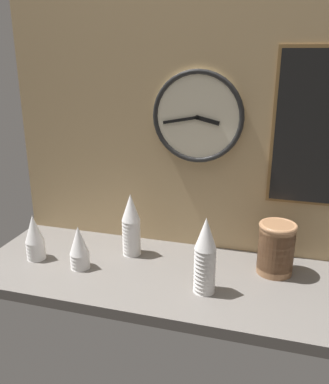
# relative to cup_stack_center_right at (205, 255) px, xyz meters

# --- Properties ---
(ground_plane) EXTENTS (1.60, 0.56, 0.04)m
(ground_plane) POSITION_rel_cup_stack_center_right_xyz_m (-0.09, 0.09, -0.16)
(ground_plane) COLOR slate
(wall_tiled_back) EXTENTS (1.60, 0.03, 1.05)m
(wall_tiled_back) POSITION_rel_cup_stack_center_right_xyz_m (-0.09, 0.36, 0.39)
(wall_tiled_back) COLOR tan
(wall_tiled_back) RESTS_ON ground_plane
(cup_stack_center_right) EXTENTS (0.08, 0.08, 0.27)m
(cup_stack_center_right) POSITION_rel_cup_stack_center_right_xyz_m (0.00, 0.00, 0.00)
(cup_stack_center_right) COLOR white
(cup_stack_center_right) RESTS_ON ground_plane
(cup_stack_center_left) EXTENTS (0.08, 0.08, 0.26)m
(cup_stack_center_left) POSITION_rel_cup_stack_center_right_xyz_m (-0.34, 0.19, -0.01)
(cup_stack_center_left) COLOR white
(cup_stack_center_left) RESTS_ON ground_plane
(cup_stack_left) EXTENTS (0.08, 0.08, 0.17)m
(cup_stack_left) POSITION_rel_cup_stack_center_right_xyz_m (-0.49, 0.03, -0.05)
(cup_stack_left) COLOR white
(cup_stack_left) RESTS_ON ground_plane
(cup_stack_far_left) EXTENTS (0.08, 0.08, 0.19)m
(cup_stack_far_left) POSITION_rel_cup_stack_center_right_xyz_m (-0.69, 0.05, -0.04)
(cup_stack_far_left) COLOR white
(cup_stack_far_left) RESTS_ON ground_plane
(bowl_stack_right) EXTENTS (0.14, 0.14, 0.20)m
(bowl_stack_right) POSITION_rel_cup_stack_center_right_xyz_m (0.23, 0.20, -0.03)
(bowl_stack_right) COLOR #996B47
(bowl_stack_right) RESTS_ON ground_plane
(wall_clock) EXTENTS (0.36, 0.03, 0.36)m
(wall_clock) POSITION_rel_cup_stack_center_right_xyz_m (-0.10, 0.33, 0.41)
(wall_clock) COLOR beige
(menu_board) EXTENTS (0.39, 0.01, 0.58)m
(menu_board) POSITION_rel_cup_stack_center_right_xyz_m (0.37, 0.34, 0.38)
(menu_board) COLOR olive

